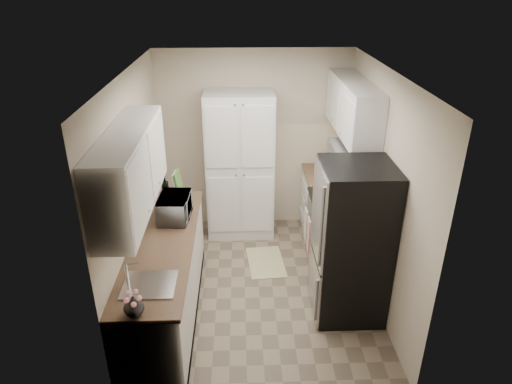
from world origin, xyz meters
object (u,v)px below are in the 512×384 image
at_px(refrigerator, 352,242).
at_px(wine_bottle, 165,190).
at_px(pantry_cabinet, 240,166).
at_px(toaster_oven, 337,167).
at_px(electric_range, 337,233).
at_px(microwave, 175,207).

height_order(refrigerator, wine_bottle, refrigerator).
distance_m(pantry_cabinet, wine_bottle, 1.24).
bearing_deg(toaster_oven, electric_range, -86.27).
relative_size(refrigerator, toaster_oven, 4.72).
bearing_deg(wine_bottle, toaster_oven, 19.53).
height_order(electric_range, refrigerator, refrigerator).
relative_size(pantry_cabinet, refrigerator, 1.18).
distance_m(electric_range, refrigerator, 0.88).
distance_m(electric_range, toaster_oven, 0.98).
height_order(wine_bottle, toaster_oven, wine_bottle).
relative_size(pantry_cabinet, toaster_oven, 5.55).
bearing_deg(wine_bottle, electric_range, -1.00).
xyz_separation_m(electric_range, refrigerator, (-0.03, -0.80, 0.37)).
distance_m(pantry_cabinet, electric_range, 1.58).
bearing_deg(toaster_oven, pantry_cabinet, -173.58).
height_order(refrigerator, microwave, refrigerator).
relative_size(pantry_cabinet, wine_bottle, 6.05).
bearing_deg(toaster_oven, refrigerator, -83.42).
height_order(electric_range, wine_bottle, wine_bottle).
bearing_deg(electric_range, pantry_cabinet, 141.78).
distance_m(refrigerator, wine_bottle, 2.19).
bearing_deg(microwave, wine_bottle, 24.75).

